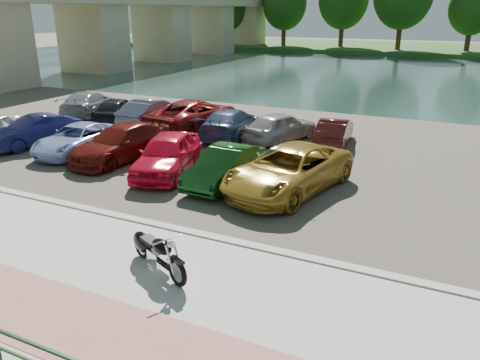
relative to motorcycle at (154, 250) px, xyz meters
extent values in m
plane|color=#595447|center=(-0.33, 0.00, -0.56)|extent=(200.00, 200.00, 0.00)
cube|color=#AAA8A0|center=(-0.33, -1.00, -0.51)|extent=(60.00, 6.00, 0.10)
cube|color=#955954|center=(-0.33, -2.50, -0.46)|extent=(60.00, 2.00, 0.01)
cube|color=#AAA8A0|center=(-0.33, 2.00, -0.49)|extent=(60.00, 0.30, 0.14)
cube|color=#3F3A33|center=(-0.33, 11.00, -0.54)|extent=(60.00, 18.00, 0.04)
cube|color=#1B302B|center=(-0.33, 40.00, -0.56)|extent=(120.00, 40.00, 0.00)
cube|color=#224C1B|center=(-0.33, 72.00, -0.26)|extent=(120.00, 24.00, 0.60)
cube|color=tan|center=(-28.33, 30.00, 3.04)|extent=(6.00, 4.00, 7.20)
cube|color=tan|center=(-28.33, 42.00, 3.04)|extent=(6.00, 4.00, 7.20)
cube|color=tan|center=(-28.33, 54.00, 3.04)|extent=(6.00, 4.00, 7.20)
cube|color=tan|center=(-28.33, 66.00, 3.04)|extent=(6.00, 4.00, 7.20)
cylinder|color=#3C2416|center=(-30.33, 64.60, 2.29)|extent=(0.70, 0.70, 4.50)
ellipsoid|color=#163D10|center=(-30.33, 64.60, 5.89)|extent=(6.30, 6.30, 7.56)
cylinder|color=#3C2416|center=(-21.33, 66.00, 2.51)|extent=(0.70, 0.70, 4.95)
ellipsoid|color=#163D10|center=(-21.33, 66.00, 6.47)|extent=(6.93, 6.93, 8.32)
cylinder|color=#3C2416|center=(-12.33, 67.40, 2.74)|extent=(0.70, 0.70, 5.40)
cylinder|color=#3C2416|center=(-3.33, 64.60, 2.96)|extent=(0.70, 0.70, 5.85)
cylinder|color=#3C2416|center=(5.67, 66.00, 2.29)|extent=(0.70, 0.70, 4.50)
ellipsoid|color=#163D10|center=(5.67, 66.00, 5.89)|extent=(6.30, 6.30, 7.56)
torus|color=black|center=(0.94, -0.44, -0.12)|extent=(0.67, 0.40, 0.68)
torus|color=black|center=(-0.55, 0.25, -0.12)|extent=(0.67, 0.40, 0.68)
cylinder|color=#B2B2B7|center=(0.94, -0.44, -0.12)|extent=(0.44, 0.25, 0.46)
cylinder|color=#B2B2B7|center=(-0.55, 0.25, -0.12)|extent=(0.44, 0.25, 0.46)
cylinder|color=silver|center=(0.78, -0.48, 0.18)|extent=(0.32, 0.18, 0.63)
cylinder|color=silver|center=(0.86, -0.30, 0.18)|extent=(0.32, 0.18, 0.63)
cylinder|color=silver|center=(0.64, -0.31, 0.57)|extent=(0.35, 0.70, 0.04)
sphere|color=silver|center=(0.74, -0.35, 0.49)|extent=(0.21, 0.21, 0.16)
sphere|color=silver|center=(0.80, -0.38, 0.49)|extent=(0.15, 0.15, 0.11)
cube|color=black|center=(0.94, -0.44, 0.19)|extent=(0.47, 0.32, 0.06)
cube|color=black|center=(0.20, -0.10, -0.18)|extent=(1.13, 0.60, 0.08)
cube|color=silver|center=(0.15, -0.08, -0.11)|extent=(0.54, 0.48, 0.34)
cylinder|color=silver|center=(0.24, -0.12, 0.09)|extent=(0.30, 0.27, 0.27)
cylinder|color=silver|center=(0.06, -0.03, 0.09)|extent=(0.30, 0.27, 0.27)
ellipsoid|color=black|center=(0.36, -0.17, 0.26)|extent=(0.77, 0.61, 0.32)
cube|color=black|center=(-0.12, 0.05, 0.20)|extent=(0.62, 0.49, 0.10)
ellipsoid|color=black|center=(-0.51, 0.23, 0.00)|extent=(0.80, 0.61, 0.50)
cube|color=black|center=(-0.55, 0.25, -0.07)|extent=(0.44, 0.33, 0.30)
cylinder|color=silver|center=(-0.05, 0.20, -0.24)|extent=(1.04, 0.54, 0.09)
cylinder|color=silver|center=(-0.05, 0.20, -0.16)|extent=(1.04, 0.54, 0.09)
cylinder|color=#B2B2B7|center=(-0.02, -0.20, -0.33)|extent=(0.08, 0.14, 0.22)
imported|color=#161845|center=(-11.41, 6.82, 0.16)|extent=(2.41, 4.37, 1.37)
imported|color=#9EAEE7|center=(-8.81, 6.78, 0.09)|extent=(2.31, 4.54, 1.23)
imported|color=#61130D|center=(-6.46, 6.83, 0.19)|extent=(2.60, 5.12, 1.42)
imported|color=red|center=(-3.71, 6.14, 0.24)|extent=(2.96, 4.81, 1.53)
imported|color=#113F13|center=(-1.19, 6.04, 0.14)|extent=(1.54, 4.06, 1.32)
imported|color=#A37C25|center=(1.10, 6.33, 0.24)|extent=(3.70, 5.94, 1.53)
imported|color=gray|center=(-13.85, 12.99, 0.20)|extent=(3.62, 5.34, 1.44)
imported|color=black|center=(-11.21, 12.39, 0.17)|extent=(2.72, 4.34, 1.38)
imported|color=slate|center=(-8.91, 12.46, 0.21)|extent=(1.58, 4.45, 1.46)
imported|color=maroon|center=(-6.47, 12.89, 0.25)|extent=(3.22, 5.81, 1.54)
imported|color=navy|center=(-3.99, 12.09, 0.18)|extent=(2.59, 5.05, 1.40)
imported|color=#9D9C99|center=(-1.49, 12.42, 0.18)|extent=(2.98, 4.46, 1.41)
imported|color=#4C1414|center=(0.99, 12.90, 0.10)|extent=(1.69, 3.88, 1.24)
camera|label=1|loc=(6.11, -8.06, 5.39)|focal=35.00mm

